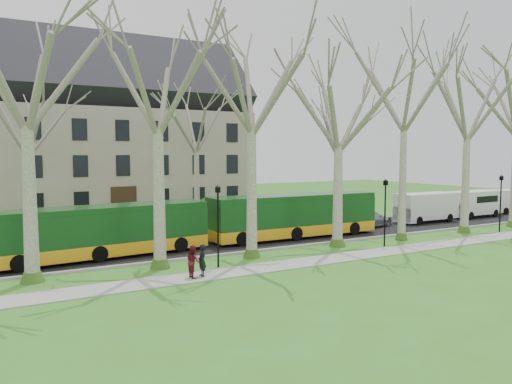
% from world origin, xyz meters
% --- Properties ---
extents(ground, '(120.00, 120.00, 0.00)m').
position_xyz_m(ground, '(0.00, 0.00, 0.00)').
color(ground, '#3F7521').
rests_on(ground, ground).
extents(sidewalk, '(70.00, 2.00, 0.06)m').
position_xyz_m(sidewalk, '(0.00, -2.50, 0.03)').
color(sidewalk, gray).
rests_on(sidewalk, ground).
extents(road, '(80.00, 8.00, 0.06)m').
position_xyz_m(road, '(0.00, 5.50, 0.03)').
color(road, black).
rests_on(road, ground).
extents(curb, '(80.00, 0.25, 0.14)m').
position_xyz_m(curb, '(0.00, 1.50, 0.07)').
color(curb, '#A5A39E').
rests_on(curb, ground).
extents(building, '(26.50, 12.20, 16.00)m').
position_xyz_m(building, '(-6.00, 24.00, 8.07)').
color(building, gray).
rests_on(building, ground).
extents(tree_row_verge, '(49.00, 7.00, 14.00)m').
position_xyz_m(tree_row_verge, '(0.00, 0.30, 7.00)').
color(tree_row_verge, gray).
rests_on(tree_row_verge, ground).
extents(tree_row_far, '(33.00, 7.00, 12.00)m').
position_xyz_m(tree_row_far, '(-1.33, 11.00, 6.00)').
color(tree_row_far, gray).
rests_on(tree_row_far, ground).
extents(lamp_row, '(36.22, 0.22, 4.30)m').
position_xyz_m(lamp_row, '(-0.00, -1.00, 2.57)').
color(lamp_row, black).
rests_on(lamp_row, ground).
extents(hedges, '(30.60, 8.60, 2.00)m').
position_xyz_m(hedges, '(-4.67, 14.00, 1.00)').
color(hedges, '#29641C').
rests_on(hedges, ground).
extents(bus_lead, '(12.54, 3.71, 3.09)m').
position_xyz_m(bus_lead, '(-10.82, 4.29, 1.60)').
color(bus_lead, '#134419').
rests_on(bus_lead, road).
extents(bus_follow, '(12.75, 2.83, 3.18)m').
position_xyz_m(bus_follow, '(2.62, 4.51, 1.65)').
color(bus_follow, '#134419').
rests_on(bus_follow, road).
extents(sedan, '(5.04, 2.96, 1.37)m').
position_xyz_m(sedan, '(10.64, 5.59, 0.74)').
color(sedan, '#AEAEB3').
rests_on(sedan, road).
extents(van_a, '(5.82, 2.17, 2.53)m').
position_xyz_m(van_a, '(16.95, 5.31, 1.32)').
color(van_a, silver).
rests_on(van_a, road).
extents(van_b, '(5.64, 2.10, 2.45)m').
position_xyz_m(van_b, '(23.67, 5.48, 1.29)').
color(van_b, silver).
rests_on(van_b, road).
extents(pedestrian_a, '(0.39, 0.59, 1.58)m').
position_xyz_m(pedestrian_a, '(-7.63, -2.61, 0.85)').
color(pedestrian_a, black).
rests_on(pedestrian_a, sidewalk).
extents(pedestrian_b, '(0.61, 0.78, 1.58)m').
position_xyz_m(pedestrian_b, '(-8.12, -2.64, 0.85)').
color(pedestrian_b, '#5C151D').
rests_on(pedestrian_b, sidewalk).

